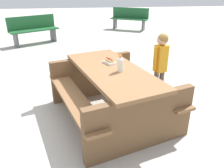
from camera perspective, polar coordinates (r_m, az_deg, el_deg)
The scene contains 7 objects.
ground_plane at distance 3.43m, azimuth -0.00°, elevation -8.00°, with size 30.00×30.00×0.00m, color #B7B2A8.
picnic_table at distance 3.22m, azimuth -0.00°, elevation -1.30°, with size 2.15×1.89×0.75m.
soda_bottle at distance 2.97m, azimuth 2.08°, elevation 5.03°, with size 0.08×0.08×0.23m.
hotdog_tray at distance 3.29m, azimuth -0.68°, elevation 5.66°, with size 0.21×0.18×0.08m.
child_in_coat at distance 3.70m, azimuth 12.13°, elevation 6.21°, with size 0.21×0.27×1.12m.
park_bench_mid at distance 7.78m, azimuth -19.06°, elevation 12.85°, with size 1.10×1.50×0.85m.
park_bench_far at distance 9.68m, azimuth 4.44°, elevation 16.11°, with size 1.03×1.52×0.85m.
Camera 1 is at (-2.88, 0.36, 1.84)m, focal length 36.50 mm.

